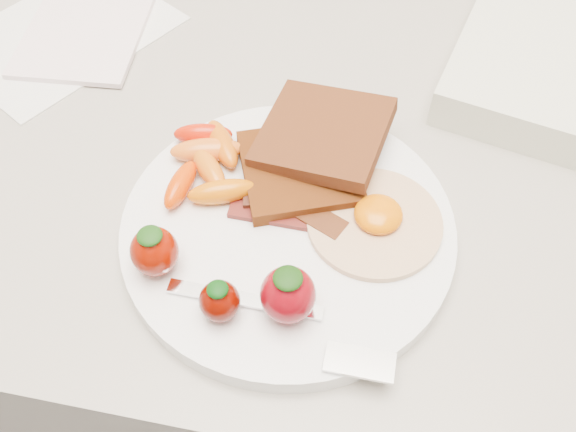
# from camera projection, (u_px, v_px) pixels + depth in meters

# --- Properties ---
(counter) EXTENTS (2.00, 0.60, 0.90)m
(counter) POSITION_uv_depth(u_px,v_px,m) (306.00, 334.00, 0.97)
(counter) COLOR gray
(counter) RESTS_ON ground
(plate) EXTENTS (0.27, 0.27, 0.02)m
(plate) POSITION_uv_depth(u_px,v_px,m) (288.00, 230.00, 0.52)
(plate) COLOR white
(plate) RESTS_ON counter
(toast_lower) EXTENTS (0.12, 0.12, 0.01)m
(toast_lower) POSITION_uv_depth(u_px,v_px,m) (300.00, 170.00, 0.54)
(toast_lower) COLOR black
(toast_lower) RESTS_ON plate
(toast_upper) EXTENTS (0.12, 0.12, 0.02)m
(toast_upper) POSITION_uv_depth(u_px,v_px,m) (323.00, 133.00, 0.55)
(toast_upper) COLOR #441C09
(toast_upper) RESTS_ON toast_lower
(fried_egg) EXTENTS (0.12, 0.12, 0.02)m
(fried_egg) POSITION_uv_depth(u_px,v_px,m) (375.00, 220.00, 0.51)
(fried_egg) COLOR #F9E6BA
(fried_egg) RESTS_ON plate
(bacon_strips) EXTENTS (0.10, 0.06, 0.01)m
(bacon_strips) POSITION_uv_depth(u_px,v_px,m) (291.00, 206.00, 0.52)
(bacon_strips) COLOR #511612
(bacon_strips) RESTS_ON plate
(baby_carrots) EXTENTS (0.09, 0.11, 0.02)m
(baby_carrots) POSITION_uv_depth(u_px,v_px,m) (208.00, 161.00, 0.54)
(baby_carrots) COLOR orange
(baby_carrots) RESTS_ON plate
(strawberries) EXTENTS (0.14, 0.06, 0.05)m
(strawberries) POSITION_uv_depth(u_px,v_px,m) (228.00, 280.00, 0.46)
(strawberries) COLOR #780D00
(strawberries) RESTS_ON plate
(fork) EXTENTS (0.17, 0.05, 0.00)m
(fork) POSITION_uv_depth(u_px,v_px,m) (295.00, 327.00, 0.46)
(fork) COLOR white
(fork) RESTS_ON plate
(paper_sheet) EXTENTS (0.25, 0.27, 0.00)m
(paper_sheet) POSITION_uv_depth(u_px,v_px,m) (64.00, 34.00, 0.68)
(paper_sheet) COLOR white
(paper_sheet) RESTS_ON counter
(notepad) EXTENTS (0.13, 0.18, 0.01)m
(notepad) POSITION_uv_depth(u_px,v_px,m) (87.00, 26.00, 0.68)
(notepad) COLOR white
(notepad) RESTS_ON paper_sheet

